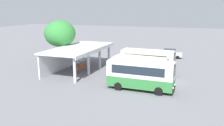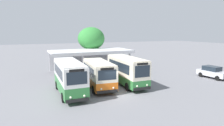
{
  "view_description": "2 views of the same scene",
  "coord_description": "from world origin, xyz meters",
  "px_view_note": "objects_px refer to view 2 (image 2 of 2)",
  "views": [
    {
      "loc": [
        -29.42,
        -3.63,
        8.87
      ],
      "look_at": [
        -1.21,
        6.78,
        2.09
      ],
      "focal_mm": 38.84,
      "sensor_mm": 36.0,
      "label": 1
    },
    {
      "loc": [
        -8.12,
        -17.32,
        6.36
      ],
      "look_at": [
        1.69,
        4.97,
        2.45
      ],
      "focal_mm": 31.59,
      "sensor_mm": 36.0,
      "label": 2
    }
  ],
  "objects_px": {
    "city_bus_nearest_orange": "(69,76)",
    "parked_car_flank": "(213,72)",
    "waiting_chair_middle_seat": "(90,68)",
    "waiting_chair_fourth_seat": "(94,68)",
    "city_bus_middle_cream": "(127,70)",
    "waiting_chair_fifth_seat": "(99,68)",
    "city_bus_second_in_row": "(99,73)",
    "waiting_chair_second_from_end": "(85,69)",
    "waiting_chair_end_by_column": "(81,69)"
  },
  "relations": [
    {
      "from": "city_bus_nearest_orange",
      "to": "waiting_chair_end_by_column",
      "type": "bearing_deg",
      "value": 69.19
    },
    {
      "from": "city_bus_nearest_orange",
      "to": "waiting_chair_fifth_seat",
      "type": "distance_m",
      "value": 12.2
    },
    {
      "from": "city_bus_second_in_row",
      "to": "waiting_chair_fourth_seat",
      "type": "xyz_separation_m",
      "value": [
        2.55,
        9.14,
        -1.16
      ]
    },
    {
      "from": "city_bus_nearest_orange",
      "to": "waiting_chair_second_from_end",
      "type": "distance_m",
      "value": 11.14
    },
    {
      "from": "waiting_chair_end_by_column",
      "to": "waiting_chair_fifth_seat",
      "type": "height_order",
      "value": "same"
    },
    {
      "from": "city_bus_second_in_row",
      "to": "parked_car_flank",
      "type": "xyz_separation_m",
      "value": [
        16.02,
        -1.81,
        -0.86
      ]
    },
    {
      "from": "city_bus_second_in_row",
      "to": "parked_car_flank",
      "type": "distance_m",
      "value": 16.15
    },
    {
      "from": "city_bus_nearest_orange",
      "to": "waiting_chair_end_by_column",
      "type": "distance_m",
      "value": 10.77
    },
    {
      "from": "parked_car_flank",
      "to": "waiting_chair_fourth_seat",
      "type": "height_order",
      "value": "parked_car_flank"
    },
    {
      "from": "waiting_chair_fourth_seat",
      "to": "city_bus_nearest_orange",
      "type": "bearing_deg",
      "value": -120.93
    },
    {
      "from": "city_bus_second_in_row",
      "to": "waiting_chair_fifth_seat",
      "type": "bearing_deg",
      "value": 70.14
    },
    {
      "from": "parked_car_flank",
      "to": "city_bus_second_in_row",
      "type": "bearing_deg",
      "value": 173.55
    },
    {
      "from": "waiting_chair_fifth_seat",
      "to": "waiting_chair_fourth_seat",
      "type": "bearing_deg",
      "value": 178.03
    },
    {
      "from": "waiting_chair_end_by_column",
      "to": "waiting_chair_fourth_seat",
      "type": "xyz_separation_m",
      "value": [
        2.24,
        0.08,
        0.0
      ]
    },
    {
      "from": "parked_car_flank",
      "to": "waiting_chair_second_from_end",
      "type": "height_order",
      "value": "parked_car_flank"
    },
    {
      "from": "city_bus_second_in_row",
      "to": "waiting_chair_end_by_column",
      "type": "relative_size",
      "value": 8.07
    },
    {
      "from": "waiting_chair_second_from_end",
      "to": "waiting_chair_fourth_seat",
      "type": "relative_size",
      "value": 1.0
    },
    {
      "from": "city_bus_middle_cream",
      "to": "waiting_chair_fourth_seat",
      "type": "distance_m",
      "value": 9.5
    },
    {
      "from": "city_bus_nearest_orange",
      "to": "parked_car_flank",
      "type": "bearing_deg",
      "value": -2.59
    },
    {
      "from": "city_bus_second_in_row",
      "to": "waiting_chair_fourth_seat",
      "type": "distance_m",
      "value": 9.56
    },
    {
      "from": "city_bus_nearest_orange",
      "to": "city_bus_second_in_row",
      "type": "bearing_deg",
      "value": 14.93
    },
    {
      "from": "waiting_chair_fourth_seat",
      "to": "waiting_chair_fifth_seat",
      "type": "bearing_deg",
      "value": -1.97
    },
    {
      "from": "waiting_chair_end_by_column",
      "to": "waiting_chair_second_from_end",
      "type": "bearing_deg",
      "value": 7.4
    },
    {
      "from": "city_bus_middle_cream",
      "to": "waiting_chair_middle_seat",
      "type": "relative_size",
      "value": 8.56
    },
    {
      "from": "city_bus_second_in_row",
      "to": "waiting_chair_middle_seat",
      "type": "distance_m",
      "value": 9.39
    },
    {
      "from": "waiting_chair_second_from_end",
      "to": "waiting_chair_middle_seat",
      "type": "bearing_deg",
      "value": -0.86
    },
    {
      "from": "waiting_chair_second_from_end",
      "to": "waiting_chair_middle_seat",
      "type": "relative_size",
      "value": 1.0
    },
    {
      "from": "city_bus_nearest_orange",
      "to": "waiting_chair_middle_seat",
      "type": "relative_size",
      "value": 8.62
    },
    {
      "from": "city_bus_middle_cream",
      "to": "waiting_chair_fourth_seat",
      "type": "xyz_separation_m",
      "value": [
        -0.94,
        9.36,
        -1.32
      ]
    },
    {
      "from": "city_bus_second_in_row",
      "to": "waiting_chair_second_from_end",
      "type": "xyz_separation_m",
      "value": [
        1.05,
        9.16,
        -1.16
      ]
    },
    {
      "from": "city_bus_second_in_row",
      "to": "waiting_chair_second_from_end",
      "type": "height_order",
      "value": "city_bus_second_in_row"
    },
    {
      "from": "parked_car_flank",
      "to": "city_bus_nearest_orange",
      "type": "bearing_deg",
      "value": 177.41
    },
    {
      "from": "city_bus_second_in_row",
      "to": "waiting_chair_middle_seat",
      "type": "bearing_deg",
      "value": 78.86
    },
    {
      "from": "city_bus_middle_cream",
      "to": "waiting_chair_middle_seat",
      "type": "height_order",
      "value": "city_bus_middle_cream"
    },
    {
      "from": "waiting_chair_fourth_seat",
      "to": "waiting_chair_second_from_end",
      "type": "bearing_deg",
      "value": 179.46
    },
    {
      "from": "waiting_chair_fifth_seat",
      "to": "waiting_chair_end_by_column",
      "type": "bearing_deg",
      "value": -178.9
    },
    {
      "from": "waiting_chair_middle_seat",
      "to": "waiting_chair_fifth_seat",
      "type": "height_order",
      "value": "same"
    },
    {
      "from": "city_bus_middle_cream",
      "to": "waiting_chair_end_by_column",
      "type": "xyz_separation_m",
      "value": [
        -3.18,
        9.28,
        -1.32
      ]
    },
    {
      "from": "city_bus_nearest_orange",
      "to": "waiting_chair_middle_seat",
      "type": "xyz_separation_m",
      "value": [
        5.29,
        10.08,
        -1.33
      ]
    },
    {
      "from": "waiting_chair_middle_seat",
      "to": "waiting_chair_fourth_seat",
      "type": "bearing_deg",
      "value": -0.22
    },
    {
      "from": "city_bus_nearest_orange",
      "to": "waiting_chair_second_from_end",
      "type": "relative_size",
      "value": 8.62
    },
    {
      "from": "waiting_chair_fourth_seat",
      "to": "waiting_chair_fifth_seat",
      "type": "xyz_separation_m",
      "value": [
        0.75,
        -0.03,
        0.0
      ]
    },
    {
      "from": "parked_car_flank",
      "to": "waiting_chair_fifth_seat",
      "type": "height_order",
      "value": "parked_car_flank"
    },
    {
      "from": "city_bus_nearest_orange",
      "to": "waiting_chair_fourth_seat",
      "type": "relative_size",
      "value": 8.62
    },
    {
      "from": "waiting_chair_middle_seat",
      "to": "waiting_chair_fifth_seat",
      "type": "distance_m",
      "value": 1.49
    },
    {
      "from": "city_bus_nearest_orange",
      "to": "city_bus_middle_cream",
      "type": "height_order",
      "value": "city_bus_nearest_orange"
    },
    {
      "from": "parked_car_flank",
      "to": "waiting_chair_fourth_seat",
      "type": "relative_size",
      "value": 4.85
    },
    {
      "from": "city_bus_middle_cream",
      "to": "waiting_chair_middle_seat",
      "type": "bearing_deg",
      "value": 100.23
    },
    {
      "from": "waiting_chair_end_by_column",
      "to": "waiting_chair_middle_seat",
      "type": "distance_m",
      "value": 1.49
    },
    {
      "from": "city_bus_nearest_orange",
      "to": "waiting_chair_fifth_seat",
      "type": "height_order",
      "value": "city_bus_nearest_orange"
    }
  ]
}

